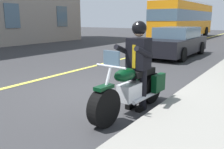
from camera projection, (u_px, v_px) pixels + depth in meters
The scene contains 6 objects.
ground_plane at pixel (89, 92), 6.04m from camera, with size 80.00×80.00×0.00m, color #333335.
lane_center_stripe at pixel (37, 80), 7.14m from camera, with size 60.00×0.16×0.01m, color #E5DB4C.
motorcycle_main at pixel (132, 89), 4.64m from camera, with size 2.22×0.67×1.26m.
rider_main at pixel (138, 58), 4.66m from camera, with size 0.64×0.57×1.74m.
bus_near at pixel (184, 18), 23.02m from camera, with size 11.05×2.70×3.30m.
car_silver at pixel (176, 42), 11.73m from camera, with size 4.60×1.92×1.40m.
Camera 1 is at (4.46, 3.75, 1.76)m, focal length 38.73 mm.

